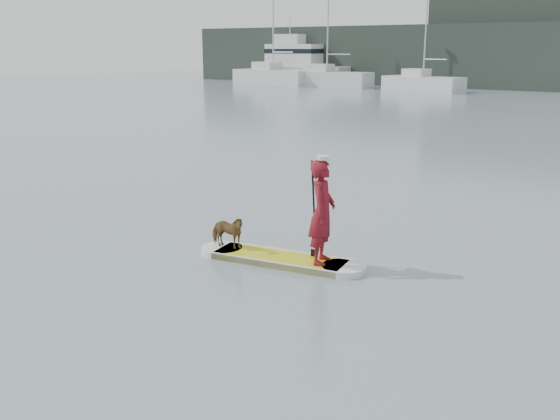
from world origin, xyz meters
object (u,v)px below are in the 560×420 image
Objects in this scene: paddleboard at (280,259)px; motor_yacht_b at (298,65)px; sailboat_a at (273,76)px; dog at (227,232)px; paddler at (322,212)px; sailboat_c at (422,83)px; sailboat_b at (326,77)px.

motor_yacht_b reaches higher than paddleboard.
motor_yacht_b is at bearing 83.04° from sailboat_a.
dog is at bearing -61.67° from motor_yacht_b.
paddler is 2.04m from dog.
dog is at bearing -61.48° from sailboat_c.
paddler is at bearing -59.17° from sailboat_c.
motor_yacht_b is (-31.99, 48.88, 0.87)m from paddler.
dog is 0.07× the size of motor_yacht_b.
sailboat_b is (-26.61, 45.65, -0.12)m from paddler.
paddleboard is 0.31× the size of motor_yacht_b.
sailboat_a is (-30.95, 45.61, 0.48)m from dog.
sailboat_b is (-25.80, 45.78, 0.88)m from paddleboard.
sailboat_b is at bearing 12.04° from paddler.
paddleboard is 58.12m from motor_yacht_b.
paddleboard is at bearing -47.86° from sailboat_a.
dog is (-1.92, -0.31, -0.61)m from paddler.
paddler is 0.14× the size of sailboat_a.
motor_yacht_b is (-31.18, 49.01, 1.87)m from paddleboard.
paddler is 55.97m from sailboat_a.
sailboat_a is 6.27m from sailboat_b.
sailboat_c is (10.41, -0.82, -0.16)m from sailboat_b.
sailboat_a is 1.26× the size of sailboat_c.
sailboat_a is 0.98× the size of sailboat_b.
sailboat_a is at bearing -107.00° from motor_yacht_b.
paddler is 58.42m from motor_yacht_b.
sailboat_a reaches higher than paddleboard.
motor_yacht_b reaches higher than dog.
sailboat_a is at bearing 27.06° from dog.
sailboat_a reaches higher than dog.
sailboat_b is 1.28× the size of motor_yacht_b.
sailboat_a is (-32.87, 45.30, -0.12)m from paddler.
dog is 0.07× the size of sailboat_c.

